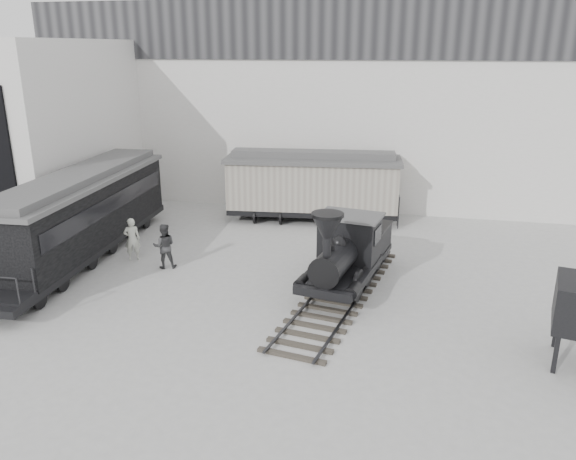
% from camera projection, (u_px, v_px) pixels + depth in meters
% --- Properties ---
extents(ground, '(90.00, 90.00, 0.00)m').
position_uv_depth(ground, '(271.00, 325.00, 18.33)').
color(ground, '#9E9E9B').
extents(north_wall, '(34.00, 2.51, 11.00)m').
position_uv_depth(north_wall, '(336.00, 106.00, 30.51)').
color(north_wall, silver).
rests_on(north_wall, ground).
extents(west_pavilion, '(7.00, 12.11, 9.00)m').
position_uv_depth(west_pavilion, '(45.00, 131.00, 29.11)').
color(west_pavilion, silver).
rests_on(west_pavilion, ground).
extents(locomotive, '(3.82, 10.05, 3.47)m').
position_uv_depth(locomotive, '(346.00, 256.00, 20.76)').
color(locomotive, '#38322D').
rests_on(locomotive, ground).
extents(boxcar, '(9.12, 3.63, 3.64)m').
position_uv_depth(boxcar, '(313.00, 184.00, 28.84)').
color(boxcar, black).
rests_on(boxcar, ground).
extents(passenger_coach, '(3.35, 12.86, 3.41)m').
position_uv_depth(passenger_coach, '(82.00, 214.00, 23.82)').
color(passenger_coach, black).
rests_on(passenger_coach, ground).
extents(visitor_a, '(0.80, 0.68, 1.85)m').
position_uv_depth(visitor_a, '(132.00, 239.00, 23.65)').
color(visitor_a, beige).
rests_on(visitor_a, ground).
extents(visitor_b, '(1.11, 1.00, 1.87)m').
position_uv_depth(visitor_b, '(164.00, 246.00, 22.80)').
color(visitor_b, '#38383A').
rests_on(visitor_b, ground).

